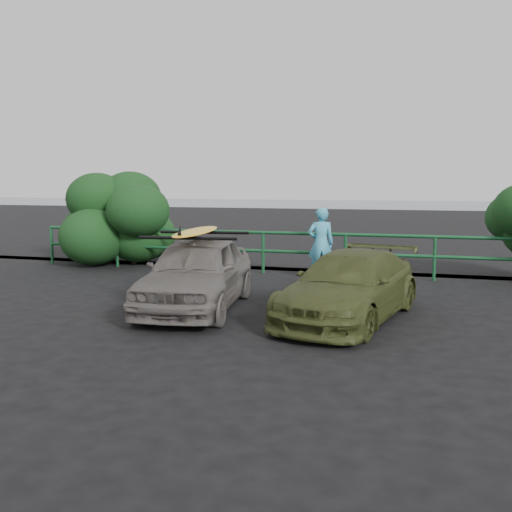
{
  "coord_description": "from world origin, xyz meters",
  "views": [
    {
      "loc": [
        2.67,
        -8.31,
        2.2
      ],
      "look_at": [
        -0.02,
        0.99,
        0.95
      ],
      "focal_mm": 40.0,
      "sensor_mm": 36.0,
      "label": 1
    }
  ],
  "objects_px": {
    "guardrail": "(303,254)",
    "man": "(321,243)",
    "sedan": "(197,273)",
    "olive_vehicle": "(350,286)",
    "surfboard": "(196,231)"
  },
  "relations": [
    {
      "from": "guardrail",
      "to": "sedan",
      "type": "relative_size",
      "value": 3.75
    },
    {
      "from": "surfboard",
      "to": "olive_vehicle",
      "type": "bearing_deg",
      "value": -7.87
    },
    {
      "from": "guardrail",
      "to": "sedan",
      "type": "xyz_separation_m",
      "value": [
        -1.06,
        -4.14,
        0.12
      ]
    },
    {
      "from": "sedan",
      "to": "olive_vehicle",
      "type": "height_order",
      "value": "sedan"
    },
    {
      "from": "guardrail",
      "to": "surfboard",
      "type": "xyz_separation_m",
      "value": [
        -1.06,
        -4.14,
        0.84
      ]
    },
    {
      "from": "guardrail",
      "to": "man",
      "type": "xyz_separation_m",
      "value": [
        0.49,
        -0.43,
        0.3
      ]
    },
    {
      "from": "guardrail",
      "to": "man",
      "type": "relative_size",
      "value": 8.5
    },
    {
      "from": "guardrail",
      "to": "man",
      "type": "bearing_deg",
      "value": -41.26
    },
    {
      "from": "olive_vehicle",
      "to": "man",
      "type": "xyz_separation_m",
      "value": [
        -1.12,
        3.76,
        0.28
      ]
    },
    {
      "from": "olive_vehicle",
      "to": "man",
      "type": "distance_m",
      "value": 3.93
    },
    {
      "from": "man",
      "to": "guardrail",
      "type": "bearing_deg",
      "value": -58.49
    },
    {
      "from": "sedan",
      "to": "olive_vehicle",
      "type": "relative_size",
      "value": 1.0
    },
    {
      "from": "olive_vehicle",
      "to": "surfboard",
      "type": "bearing_deg",
      "value": -168.18
    },
    {
      "from": "sedan",
      "to": "man",
      "type": "xyz_separation_m",
      "value": [
        1.55,
        3.71,
        0.19
      ]
    },
    {
      "from": "surfboard",
      "to": "sedan",
      "type": "bearing_deg",
      "value": 0.0
    }
  ]
}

